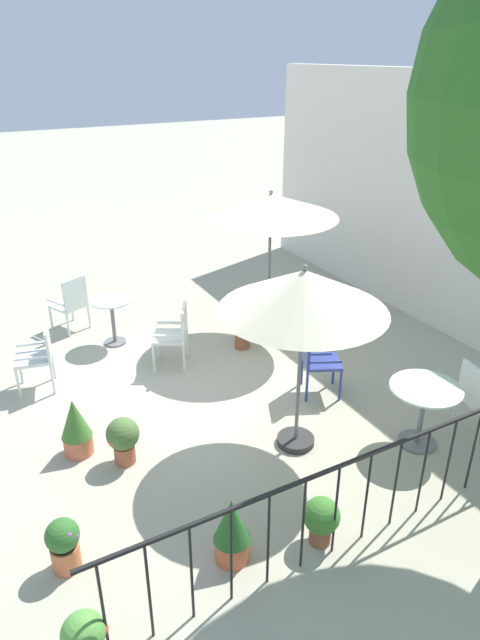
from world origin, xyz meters
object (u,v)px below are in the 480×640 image
potted_plant_2 (64,543)px  potted_plant_4 (321,518)px  potted_plant_6 (299,312)px  patio_chair_4 (39,354)px  potted_plant_0 (123,438)px  potted_plant_3 (242,327)px  cafe_table_1 (112,313)px  patio_umbrella_1 (304,292)px  cafe_table_0 (423,404)px  potted_plant_5 (232,529)px  potted_plant_1 (76,427)px  patio_chair_0 (176,332)px  patio_umbrella_0 (271,207)px  potted_plant_7 (85,640)px  patio_chair_3 (480,396)px  patio_chair_1 (316,357)px  patio_chair_2 (71,301)px

potted_plant_2 → potted_plant_4: 2.32m
potted_plant_6 → patio_chair_4: bearing=-91.2°
potted_plant_0 → potted_plant_3: size_ratio=0.93×
potted_plant_6 → cafe_table_1: bearing=-107.1°
potted_plant_3 → potted_plant_6: size_ratio=1.30×
patio_umbrella_1 → cafe_table_0: size_ratio=2.76×
potted_plant_5 → potted_plant_0: bearing=-165.8°
cafe_table_1 → potted_plant_1: bearing=-25.6°
potted_plant_3 → potted_plant_4: potted_plant_3 is taller
potted_plant_4 → potted_plant_6: bearing=148.6°
patio_chair_0 → potted_plant_5: (3.46, -0.90, -0.20)m
patio_chair_4 → potted_plant_2: size_ratio=1.67×
potted_plant_4 → patio_chair_0: bearing=178.8°
patio_umbrella_0 → potted_plant_2: (3.12, -3.96, -1.81)m
potted_plant_5 → patio_chair_0: bearing=165.4°
potted_plant_4 → patio_umbrella_0: bearing=155.5°
patio_umbrella_0 → patio_chair_0: 2.33m
potted_plant_6 → potted_plant_7: size_ratio=0.91×
cafe_table_1 → cafe_table_0: bearing=30.0°
potted_plant_1 → potted_plant_5: size_ratio=1.04×
potted_plant_3 → potted_plant_5: bearing=-29.9°
patio_umbrella_1 → cafe_table_1: size_ratio=2.99×
patio_chair_3 → potted_plant_6: patio_chair_3 is taller
patio_umbrella_0 → patio_chair_1: bearing=-11.4°
patio_chair_1 → potted_plant_4: patio_chair_1 is taller
potted_plant_1 → potted_plant_7: 2.57m
patio_chair_3 → potted_plant_3: 3.54m
patio_chair_0 → patio_chair_1: 2.05m
cafe_table_1 → patio_chair_4: (0.81, -1.25, 0.01)m
patio_chair_4 → potted_plant_3: size_ratio=1.47×
patio_umbrella_0 → potted_plant_3: (0.24, -0.61, -1.74)m
patio_umbrella_1 → potted_plant_6: size_ratio=4.80×
potted_plant_4 → patio_chair_2: bearing=-170.1°
patio_chair_4 → potted_plant_6: 4.16m
patio_chair_1 → potted_plant_0: size_ratio=1.66×
cafe_table_1 → potted_plant_2: 4.31m
cafe_table_1 → potted_plant_5: bearing=-3.8°
potted_plant_7 → potted_plant_4: bearing=93.4°
patio_chair_0 → potted_plant_1: 2.20m
potted_plant_0 → potted_plant_4: potted_plant_0 is taller
patio_chair_2 → potted_plant_6: bearing=63.6°
potted_plant_6 → patio_umbrella_1: bearing=-34.5°
patio_chair_3 → potted_plant_3: bearing=-156.0°
patio_chair_1 → patio_chair_4: 3.70m
patio_chair_1 → potted_plant_1: (-0.24, -3.12, -0.18)m
patio_chair_3 → potted_plant_0: 4.17m
patio_chair_3 → patio_chair_4: patio_chair_3 is taller
cafe_table_1 → patio_chair_1: 3.31m
patio_umbrella_0 → patio_umbrella_1: (2.62, -1.19, -0.16)m
potted_plant_0 → potted_plant_5: potted_plant_5 is taller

